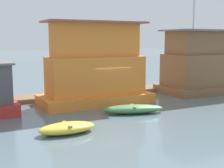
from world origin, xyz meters
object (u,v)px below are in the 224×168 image
dinghy_yellow (67,128)px  dinghy_green (133,109)px  houseboat_orange (96,69)px  houseboat_brown (201,64)px

dinghy_yellow → dinghy_green: (4.71, 2.01, -0.00)m
houseboat_orange → houseboat_brown: size_ratio=0.85×
houseboat_brown → dinghy_green: size_ratio=2.31×
houseboat_brown → dinghy_yellow: houseboat_brown is taller
houseboat_orange → dinghy_yellow: (-3.92, -5.61, -2.06)m
dinghy_yellow → houseboat_orange: bearing=55.0°
houseboat_brown → dinghy_yellow: size_ratio=3.26×
houseboat_orange → dinghy_yellow: size_ratio=2.78×
dinghy_green → houseboat_orange: bearing=102.3°
dinghy_green → dinghy_yellow: bearing=-156.9°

